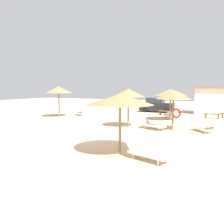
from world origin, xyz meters
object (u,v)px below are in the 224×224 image
parasol_1 (128,93)px  bench_0 (212,115)px  lounger_2 (169,115)px  bench_2 (165,112)px  parasol_2 (171,92)px  parasol_3 (173,95)px  lounger_0 (146,152)px  parked_car (157,105)px  lounger_1 (152,125)px  parasol_4 (59,90)px  lounger_3 (204,127)px  parasol_0 (120,100)px  lounger_4 (80,112)px  beach_cabana (214,100)px

parasol_1 → bench_0: (5.41, 7.77, -2.21)m
lounger_2 → bench_2: 2.27m
bench_2 → parasol_2: bearing=-69.9°
parasol_3 → lounger_2: bearing=104.8°
lounger_0 → parked_car: 19.02m
lounger_1 → parasol_3: bearing=15.1°
parasol_4 → parked_car: 11.86m
parasol_4 → lounger_3: 14.16m
parasol_1 → bench_0: parasol_1 is taller
parasol_2 → lounger_0: parasol_2 is taller
parasol_1 → parked_car: parasol_1 is taller
parasol_0 → bench_0: bearing=77.9°
lounger_1 → bench_0: (3.53, 7.90, 0.03)m
parasol_4 → lounger_4: (1.11, 2.02, -2.41)m
parasol_3 → bench_0: bearing=74.0°
parasol_4 → lounger_1: parasol_4 is taller
lounger_0 → bench_0: size_ratio=1.30×
parasol_4 → lounger_1: size_ratio=1.55×
lounger_3 → lounger_4: (-12.68, 4.13, 0.00)m
lounger_3 → parasol_3: bearing=-176.5°
parasol_2 → bench_0: bearing=39.8°
lounger_0 → bench_2: lounger_0 is taller
parasol_4 → lounger_2: 11.13m
lounger_3 → beach_cabana: size_ratio=0.44×
parasol_2 → parasol_3: parasol_2 is taller
bench_2 → beach_cabana: size_ratio=0.36×
parasol_4 → parasol_1: bearing=-16.2°
lounger_1 → parked_car: parked_car is taller
parasol_3 → parked_car: size_ratio=0.69×
lounger_2 → lounger_3: (3.64, -5.98, -0.01)m
parasol_0 → parked_car: size_ratio=0.73×
parasol_3 → parked_car: 12.04m
bench_2 → parked_car: 3.46m
lounger_1 → parasol_4: bearing=166.0°
parasol_2 → lounger_0: size_ratio=1.46×
parasol_1 → lounger_0: parasol_1 is taller
parasol_3 → lounger_0: (0.39, -7.28, -2.11)m
lounger_1 → parasol_2: bearing=88.2°
lounger_0 → parked_car: bearing=104.0°
lounger_0 → lounger_3: 7.58m
parasol_1 → beach_cabana: bearing=66.2°
lounger_3 → lounger_4: size_ratio=1.02×
lounger_3 → lounger_4: 13.33m
parasol_3 → lounger_3: parasol_3 is taller
parasol_0 → bench_0: size_ratio=1.94×
parasol_2 → lounger_1: 5.56m
parasol_3 → lounger_3: 2.93m
lounger_2 → bench_0: size_ratio=1.29×
parasol_4 → lounger_3: size_ratio=1.66×
parasol_1 → lounger_1: parasol_1 is taller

